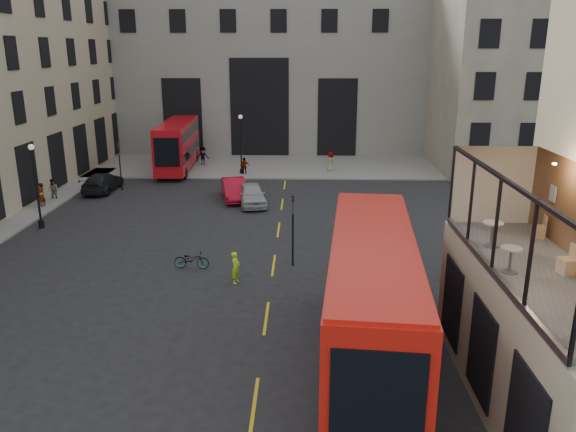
{
  "coord_description": "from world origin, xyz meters",
  "views": [
    {
      "loc": [
        -0.52,
        -15.34,
        10.88
      ],
      "look_at": [
        -1.22,
        11.0,
        3.0
      ],
      "focal_mm": 35.0,
      "sensor_mm": 36.0,
      "label": 1
    }
  ],
  "objects_px": {
    "bus_far": "(178,143)",
    "cafe_chair_d": "(539,231)",
    "street_lamp_a": "(37,191)",
    "pedestrian_c": "(244,166)",
    "traffic_light_near": "(293,221)",
    "pedestrian_d": "(330,162)",
    "cafe_table_mid": "(511,256)",
    "car_b": "(234,189)",
    "car_c": "(102,182)",
    "cafe_chair_b": "(568,265)",
    "car_a": "(252,194)",
    "traffic_light_far": "(120,160)",
    "pedestrian_e": "(41,196)",
    "bicycle": "(192,260)",
    "cafe_table_far": "(492,230)",
    "street_lamp_b": "(241,148)",
    "pedestrian_b": "(203,157)",
    "pedestrian_a": "(54,190)",
    "bus_near": "(372,297)",
    "cyclist": "(236,267)"
  },
  "relations": [
    {
      "from": "bus_far",
      "to": "pedestrian_d",
      "type": "bearing_deg",
      "value": -2.47
    },
    {
      "from": "car_b",
      "to": "pedestrian_e",
      "type": "xyz_separation_m",
      "value": [
        -13.36,
        -2.76,
        0.13
      ]
    },
    {
      "from": "cafe_chair_d",
      "to": "car_a",
      "type": "bearing_deg",
      "value": 119.96
    },
    {
      "from": "cafe_table_far",
      "to": "pedestrian_e",
      "type": "bearing_deg",
      "value": 140.7
    },
    {
      "from": "traffic_light_near",
      "to": "pedestrian_d",
      "type": "relative_size",
      "value": 2.04
    },
    {
      "from": "street_lamp_a",
      "to": "car_c",
      "type": "relative_size",
      "value": 1.05
    },
    {
      "from": "bus_near",
      "to": "cafe_chair_d",
      "type": "height_order",
      "value": "cafe_chair_d"
    },
    {
      "from": "pedestrian_a",
      "to": "pedestrian_b",
      "type": "bearing_deg",
      "value": 63.09
    },
    {
      "from": "street_lamp_b",
      "to": "pedestrian_e",
      "type": "distance_m",
      "value": 17.37
    },
    {
      "from": "car_a",
      "to": "pedestrian_d",
      "type": "height_order",
      "value": "pedestrian_d"
    },
    {
      "from": "cafe_chair_d",
      "to": "bicycle",
      "type": "bearing_deg",
      "value": 149.32
    },
    {
      "from": "pedestrian_c",
      "to": "pedestrian_d",
      "type": "xyz_separation_m",
      "value": [
        7.73,
        1.61,
        0.14
      ]
    },
    {
      "from": "car_a",
      "to": "cafe_chair_b",
      "type": "xyz_separation_m",
      "value": [
        11.37,
        -23.81,
        4.09
      ]
    },
    {
      "from": "car_b",
      "to": "pedestrian_c",
      "type": "xyz_separation_m",
      "value": [
        -0.07,
        8.37,
        0.02
      ]
    },
    {
      "from": "car_c",
      "to": "pedestrian_e",
      "type": "height_order",
      "value": "pedestrian_e"
    },
    {
      "from": "car_c",
      "to": "pedestrian_a",
      "type": "relative_size",
      "value": 3.08
    },
    {
      "from": "bus_near",
      "to": "car_a",
      "type": "height_order",
      "value": "bus_near"
    },
    {
      "from": "car_a",
      "to": "bicycle",
      "type": "relative_size",
      "value": 2.52
    },
    {
      "from": "car_a",
      "to": "car_c",
      "type": "bearing_deg",
      "value": 150.96
    },
    {
      "from": "car_b",
      "to": "cyclist",
      "type": "bearing_deg",
      "value": -95.77
    },
    {
      "from": "bus_near",
      "to": "cafe_table_mid",
      "type": "distance_m",
      "value": 4.89
    },
    {
      "from": "car_c",
      "to": "cafe_chair_b",
      "type": "bearing_deg",
      "value": 131.35
    },
    {
      "from": "street_lamp_a",
      "to": "cafe_table_mid",
      "type": "bearing_deg",
      "value": -38.47
    },
    {
      "from": "pedestrian_c",
      "to": "cafe_chair_b",
      "type": "relative_size",
      "value": 1.81
    },
    {
      "from": "bus_far",
      "to": "cafe_chair_d",
      "type": "relative_size",
      "value": 13.97
    },
    {
      "from": "traffic_light_near",
      "to": "cafe_table_mid",
      "type": "bearing_deg",
      "value": -61.21
    },
    {
      "from": "traffic_light_far",
      "to": "car_b",
      "type": "height_order",
      "value": "traffic_light_far"
    },
    {
      "from": "car_b",
      "to": "cafe_table_far",
      "type": "distance_m",
      "value": 26.03
    },
    {
      "from": "car_b",
      "to": "street_lamp_a",
      "type": "bearing_deg",
      "value": -159.94
    },
    {
      "from": "traffic_light_near",
      "to": "car_b",
      "type": "bearing_deg",
      "value": 109.17
    },
    {
      "from": "traffic_light_far",
      "to": "cafe_chair_b",
      "type": "height_order",
      "value": "cafe_chair_b"
    },
    {
      "from": "cafe_table_far",
      "to": "cafe_chair_b",
      "type": "bearing_deg",
      "value": -58.16
    },
    {
      "from": "cafe_table_mid",
      "to": "cafe_table_far",
      "type": "bearing_deg",
      "value": 85.27
    },
    {
      "from": "bus_far",
      "to": "bicycle",
      "type": "bearing_deg",
      "value": -76.44
    },
    {
      "from": "pedestrian_b",
      "to": "cafe_chair_b",
      "type": "distance_m",
      "value": 41.6
    },
    {
      "from": "street_lamp_a",
      "to": "bus_far",
      "type": "distance_m",
      "value": 18.6
    },
    {
      "from": "street_lamp_b",
      "to": "pedestrian_a",
      "type": "bearing_deg",
      "value": -144.09
    },
    {
      "from": "traffic_light_far",
      "to": "pedestrian_e",
      "type": "relative_size",
      "value": 2.11
    },
    {
      "from": "street_lamp_a",
      "to": "pedestrian_c",
      "type": "bearing_deg",
      "value": 54.3
    },
    {
      "from": "pedestrian_b",
      "to": "cafe_chair_d",
      "type": "xyz_separation_m",
      "value": [
        17.76,
        -34.38,
        3.92
      ]
    },
    {
      "from": "bicycle",
      "to": "street_lamp_b",
      "type": "bearing_deg",
      "value": 3.17
    },
    {
      "from": "traffic_light_near",
      "to": "pedestrian_a",
      "type": "relative_size",
      "value": 2.31
    },
    {
      "from": "pedestrian_a",
      "to": "cafe_chair_b",
      "type": "height_order",
      "value": "cafe_chair_b"
    },
    {
      "from": "traffic_light_near",
      "to": "pedestrian_d",
      "type": "distance_m",
      "value": 23.57
    },
    {
      "from": "car_b",
      "to": "traffic_light_far",
      "type": "bearing_deg",
      "value": 151.33
    },
    {
      "from": "pedestrian_e",
      "to": "bicycle",
      "type": "bearing_deg",
      "value": 62.13
    },
    {
      "from": "bicycle",
      "to": "cafe_table_far",
      "type": "distance_m",
      "value": 15.75
    },
    {
      "from": "car_c",
      "to": "pedestrian_d",
      "type": "xyz_separation_m",
      "value": [
        18.4,
        7.77,
        0.2
      ]
    },
    {
      "from": "bus_far",
      "to": "cafe_chair_d",
      "type": "bearing_deg",
      "value": -58.85
    },
    {
      "from": "car_a",
      "to": "car_c",
      "type": "relative_size",
      "value": 0.9
    }
  ]
}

